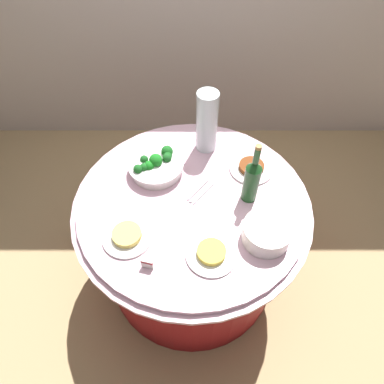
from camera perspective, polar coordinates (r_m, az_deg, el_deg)
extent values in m
plane|color=tan|center=(2.26, 0.00, -12.69)|extent=(6.00, 6.00, 0.00)
cylinder|color=maroon|center=(1.96, 0.00, -8.22)|extent=(1.01, 1.01, 0.69)
cylinder|color=#E0B2C6|center=(1.66, 0.00, -1.95)|extent=(1.16, 1.16, 0.02)
cylinder|color=#E0B2C6|center=(1.64, 0.00, -1.43)|extent=(1.10, 1.10, 0.03)
cylinder|color=white|center=(1.74, -5.98, 4.05)|extent=(0.26, 0.26, 0.05)
cylinder|color=white|center=(1.71, -6.07, 4.76)|extent=(0.28, 0.28, 0.01)
sphere|color=#19541E|center=(1.71, -4.20, 5.71)|extent=(0.05, 0.05, 0.05)
sphere|color=#195E1E|center=(1.69, -8.03, 4.16)|extent=(0.04, 0.04, 0.04)
sphere|color=#19771E|center=(1.70, -6.09, 5.32)|extent=(0.07, 0.07, 0.07)
sphere|color=#19551E|center=(1.73, -8.01, 5.46)|extent=(0.04, 0.04, 0.04)
sphere|color=#19581E|center=(1.68, -9.05, 3.85)|extent=(0.04, 0.04, 0.04)
sphere|color=#195F1E|center=(1.74, -4.18, 6.82)|extent=(0.06, 0.06, 0.06)
sphere|color=#19701E|center=(1.70, -5.93, 4.94)|extent=(0.04, 0.04, 0.04)
sphere|color=#19601E|center=(1.73, -4.11, 6.05)|extent=(0.05, 0.05, 0.05)
sphere|color=#19791E|center=(1.69, -7.18, 4.42)|extent=(0.05, 0.05, 0.05)
cylinder|color=white|center=(1.53, 12.11, -7.52)|extent=(0.21, 0.21, 0.01)
cylinder|color=white|center=(1.53, 12.17, -7.33)|extent=(0.21, 0.21, 0.01)
cylinder|color=white|center=(1.52, 12.24, -7.13)|extent=(0.21, 0.21, 0.01)
cylinder|color=white|center=(1.51, 12.30, -6.93)|extent=(0.21, 0.21, 0.01)
cylinder|color=white|center=(1.50, 12.36, -6.72)|extent=(0.21, 0.21, 0.01)
cylinder|color=white|center=(1.49, 12.43, -6.52)|extent=(0.21, 0.21, 0.01)
cylinder|color=white|center=(1.48, 12.49, -6.31)|extent=(0.21, 0.21, 0.01)
cylinder|color=white|center=(1.48, 12.56, -6.10)|extent=(0.21, 0.21, 0.01)
cylinder|color=white|center=(1.47, 12.63, -5.89)|extent=(0.21, 0.21, 0.01)
cylinder|color=#1C4A20|center=(1.58, 9.87, 1.38)|extent=(0.07, 0.07, 0.20)
cone|color=#1C4A20|center=(1.49, 10.49, 4.36)|extent=(0.07, 0.07, 0.04)
cylinder|color=#1C4A20|center=(1.45, 10.83, 5.98)|extent=(0.03, 0.03, 0.08)
cylinder|color=#B2844C|center=(1.42, 11.11, 7.35)|extent=(0.03, 0.03, 0.02)
cylinder|color=silver|center=(1.76, 2.55, 11.65)|extent=(0.11, 0.11, 0.34)
sphere|color=#E5B26B|center=(1.85, 3.06, 8.53)|extent=(0.06, 0.06, 0.06)
sphere|color=#E5B26B|center=(1.86, 2.06, 8.91)|extent=(0.06, 0.06, 0.06)
sphere|color=#E5B26B|center=(1.83, 2.09, 8.15)|extent=(0.06, 0.06, 0.06)
sphere|color=#72C64C|center=(1.82, 3.01, 10.01)|extent=(0.06, 0.06, 0.06)
sphere|color=#72C64C|center=(1.82, 1.85, 9.97)|extent=(0.06, 0.06, 0.06)
sphere|color=#72C64C|center=(1.80, 2.53, 9.33)|extent=(0.06, 0.06, 0.06)
sphere|color=red|center=(1.79, 2.75, 11.46)|extent=(0.06, 0.06, 0.06)
sphere|color=red|center=(1.77, 1.84, 11.00)|extent=(0.06, 0.06, 0.06)
sphere|color=red|center=(1.76, 2.97, 10.71)|extent=(0.06, 0.06, 0.06)
sphere|color=#E5B26B|center=(1.76, 2.40, 12.82)|extent=(0.06, 0.06, 0.06)
sphere|color=#E5B26B|center=(1.73, 2.08, 12.11)|extent=(0.06, 0.06, 0.06)
sphere|color=#E5B26B|center=(1.74, 3.26, 12.27)|extent=(0.06, 0.06, 0.06)
cylinder|color=silver|center=(1.66, 1.01, 0.38)|extent=(0.11, 0.13, 0.01)
cylinder|color=silver|center=(1.65, 2.00, -0.23)|extent=(0.11, 0.13, 0.01)
sphere|color=silver|center=(1.61, -0.23, -1.65)|extent=(0.01, 0.01, 0.01)
cylinder|color=white|center=(1.53, -10.79, -7.35)|extent=(0.22, 0.22, 0.01)
cylinder|color=#EACC60|center=(1.51, -10.89, -6.97)|extent=(0.13, 0.13, 0.03)
cylinder|color=white|center=(1.77, 9.88, 3.82)|extent=(0.22, 0.22, 0.01)
cylinder|color=brown|center=(1.76, 9.96, 4.22)|extent=(0.13, 0.13, 0.02)
cylinder|color=white|center=(1.46, 3.22, -10.35)|extent=(0.22, 0.22, 0.01)
cylinder|color=#F2D14C|center=(1.44, 3.26, -9.99)|extent=(0.12, 0.12, 0.03)
cube|color=white|center=(1.42, -7.58, -11.92)|extent=(0.05, 0.02, 0.05)
cube|color=maroon|center=(1.41, -7.65, -11.59)|extent=(0.05, 0.02, 0.01)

